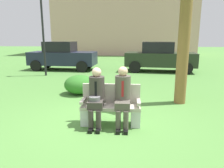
{
  "coord_description": "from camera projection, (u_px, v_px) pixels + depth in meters",
  "views": [
    {
      "loc": [
        0.62,
        -4.55,
        1.94
      ],
      "look_at": [
        0.26,
        0.34,
        0.85
      ],
      "focal_mm": 33.96,
      "sensor_mm": 36.0,
      "label": 1
    }
  ],
  "objects": [
    {
      "name": "street_lamp",
      "position": [
        43.0,
        28.0,
        10.42
      ],
      "size": [
        0.24,
        0.24,
        3.96
      ],
      "color": "black",
      "rests_on": "ground"
    },
    {
      "name": "building_backdrop",
      "position": [
        124.0,
        11.0,
        24.52
      ],
      "size": [
        16.11,
        6.84,
        9.71
      ],
      "color": "#D09E90",
      "rests_on": "ground"
    },
    {
      "name": "seated_man_left",
      "position": [
        96.0,
        94.0,
        4.61
      ],
      "size": [
        0.34,
        0.72,
        1.29
      ],
      "color": "#38332D",
      "rests_on": "ground"
    },
    {
      "name": "ground_plane",
      "position": [
        100.0,
        123.0,
        4.89
      ],
      "size": [
        80.0,
        80.0,
        0.0
      ],
      "primitive_type": "plane",
      "color": "#4A7D37"
    },
    {
      "name": "parked_car_far",
      "position": [
        160.0,
        57.0,
        12.05
      ],
      "size": [
        4.05,
        2.08,
        1.68
      ],
      "color": "#232D1E",
      "rests_on": "ground"
    },
    {
      "name": "shrub_near_bench",
      "position": [
        80.0,
        85.0,
        7.33
      ],
      "size": [
        1.06,
        0.97,
        0.66
      ],
      "primitive_type": "ellipsoid",
      "color": "#2E6E23",
      "rests_on": "ground"
    },
    {
      "name": "parked_car_near",
      "position": [
        62.0,
        56.0,
        12.68
      ],
      "size": [
        3.99,
        1.91,
        1.68
      ],
      "color": "#1E2338",
      "rests_on": "ground"
    },
    {
      "name": "seated_man_right",
      "position": [
        123.0,
        94.0,
        4.57
      ],
      "size": [
        0.34,
        0.72,
        1.32
      ],
      "color": "#4C473D",
      "rests_on": "ground"
    },
    {
      "name": "park_bench",
      "position": [
        111.0,
        107.0,
        4.78
      ],
      "size": [
        1.31,
        0.44,
        0.9
      ],
      "color": "#B7AD9E",
      "rests_on": "ground"
    }
  ]
}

